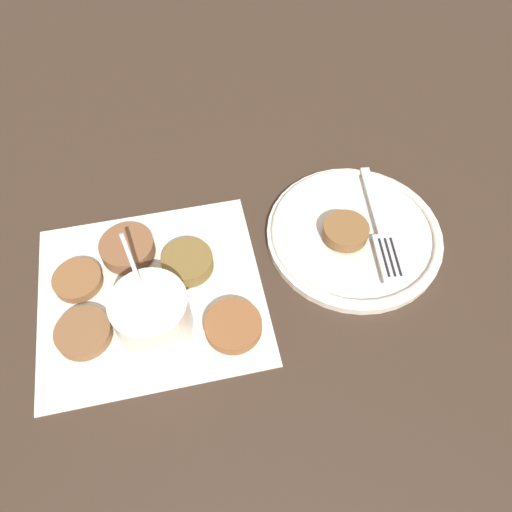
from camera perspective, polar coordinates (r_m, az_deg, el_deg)
The scene contains 11 objects.
ground_plane at distance 0.61m, azimuth -13.50°, elevation -6.02°, with size 4.00×4.00×0.00m, color #38281E.
napkin at distance 0.61m, azimuth -11.90°, elevation -4.21°, with size 0.27×0.25×0.00m.
sauce_bowl at distance 0.57m, azimuth -11.72°, elevation -6.61°, with size 0.09×0.10×0.11m.
fritter_0 at distance 0.64m, azimuth -19.71°, elevation -2.59°, with size 0.06×0.06×0.01m.
fritter_1 at distance 0.60m, azimuth -19.12°, elevation -8.31°, with size 0.06×0.06×0.01m.
fritter_2 at distance 0.61m, azimuth -7.82°, elevation -0.70°, with size 0.06×0.06×0.02m.
fritter_3 at distance 0.57m, azimuth -2.63°, elevation -7.98°, with size 0.07×0.07×0.01m.
fritter_4 at distance 0.64m, azimuth -14.48°, elevation 0.87°, with size 0.07×0.07×0.02m.
serving_plate at distance 0.65m, azimuth 11.15°, elevation 2.51°, with size 0.22×0.22×0.02m.
fritter_on_plate at distance 0.63m, azimuth 10.22°, elevation 2.83°, with size 0.06×0.06×0.02m.
fork at distance 0.65m, azimuth 14.29°, elevation 2.46°, with size 0.04×0.18×0.00m.
Camera 1 is at (0.09, -0.29, 0.52)m, focal length 35.00 mm.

